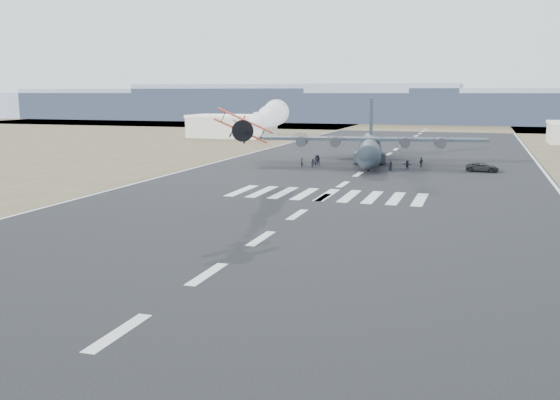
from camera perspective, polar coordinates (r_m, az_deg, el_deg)
The scene contains 20 objects.
ground at distance 36.92m, azimuth -14.53°, elevation -11.66°, with size 500.00×500.00×0.00m, color black.
scrub_far at distance 259.89m, azimuth 13.69°, elevation 6.61°, with size 500.00×80.00×0.00m, color brown.
runway_markings at distance 91.80m, azimuth 5.77°, elevation 1.43°, with size 60.00×260.00×0.01m, color silver, non-canonical shape.
ridge_seg_a at distance 359.43m, azimuth -18.94°, elevation 8.21°, with size 150.00×50.00×13.00m, color gray.
ridge_seg_b at distance 324.98m, azimuth -9.60°, elevation 8.66°, with size 150.00×50.00×15.00m, color gray.
ridge_seg_c at distance 300.81m, azimuth 1.61°, elevation 8.90°, with size 150.00×50.00×17.00m, color gray.
ridge_seg_d at distance 289.56m, azimuth 14.18°, elevation 8.18°, with size 150.00×50.00×13.00m, color gray.
hangar_left at distance 187.98m, azimuth -4.41°, elevation 6.77°, with size 24.50×14.50×6.70m.
aerobatic_biplane at distance 68.35m, azimuth -3.55°, elevation 6.72°, with size 6.04×6.02×4.06m.
smoke_trail at distance 94.85m, azimuth -0.89°, elevation 7.74°, with size 8.65×32.01×4.09m.
transport_aircraft at distance 119.97m, azimuth 8.22°, elevation 4.86°, with size 42.42×34.78×12.25m.
support_vehicle at distance 111.34m, azimuth 18.01°, elevation 2.86°, with size 2.52×5.45×1.52m, color black.
crew_a at distance 112.45m, azimuth 1.99°, elevation 3.46°, with size 0.63×0.52×1.74m, color black.
crew_b at distance 116.50m, azimuth 3.50°, elevation 3.67°, with size 0.85×0.52×1.75m, color black.
crew_c at distance 116.25m, azimuth 3.36°, elevation 3.69°, with size 1.20×0.56×1.86m, color black.
crew_d at distance 115.18m, azimuth 12.79°, elevation 3.38°, with size 1.04×0.53×1.77m, color black.
crew_e at distance 109.58m, azimuth 10.08°, elevation 3.11°, with size 0.77×0.47×1.58m, color black.
crew_f at distance 111.11m, azimuth 11.56°, elevation 3.16°, with size 1.50×0.49×1.62m, color black.
crew_g at distance 113.83m, azimuth 3.22°, elevation 3.51°, with size 0.60×0.50×1.66m, color black.
crew_h at distance 112.18m, azimuth 3.01°, elevation 3.39°, with size 0.76×0.47×1.56m, color black.
Camera 1 is at (18.78, -28.87, 13.32)m, focal length 40.00 mm.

